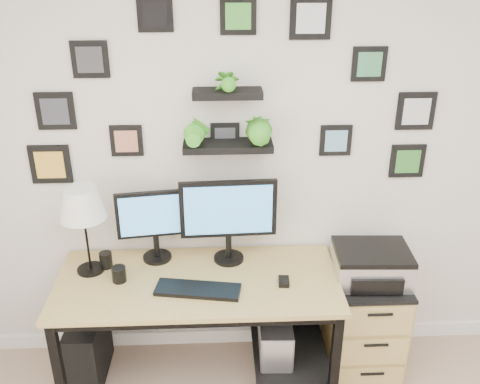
{
  "coord_description": "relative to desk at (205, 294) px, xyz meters",
  "views": [
    {
      "loc": [
        -0.36,
        -0.9,
        2.48
      ],
      "look_at": [
        -0.24,
        1.83,
        1.2
      ],
      "focal_mm": 40.0,
      "sensor_mm": 36.0,
      "label": 1
    }
  ],
  "objects": [
    {
      "name": "room",
      "position": [
        0.45,
        0.32,
        -0.58
      ],
      "size": [
        4.0,
        4.0,
        4.0
      ],
      "color": "tan",
      "rests_on": "ground"
    },
    {
      "name": "desk",
      "position": [
        0.0,
        0.0,
        0.0
      ],
      "size": [
        1.6,
        0.7,
        0.75
      ],
      "color": "tan",
      "rests_on": "ground"
    },
    {
      "name": "monitor_left",
      "position": [
        -0.28,
        0.2,
        0.39
      ],
      "size": [
        0.44,
        0.19,
        0.45
      ],
      "color": "black",
      "rests_on": "desk"
    },
    {
      "name": "monitor_right",
      "position": [
        0.15,
        0.16,
        0.43
      ],
      "size": [
        0.56,
        0.19,
        0.52
      ],
      "color": "black",
      "rests_on": "desk"
    },
    {
      "name": "keyboard",
      "position": [
        -0.03,
        -0.15,
        0.14
      ],
      "size": [
        0.48,
        0.22,
        0.02
      ],
      "primitive_type": "cube",
      "rotation": [
        0.0,
        0.0,
        -0.17
      ],
      "color": "black",
      "rests_on": "desk"
    },
    {
      "name": "mouse",
      "position": [
        0.45,
        -0.09,
        0.14
      ],
      "size": [
        0.07,
        0.09,
        0.03
      ],
      "primitive_type": "cube",
      "rotation": [
        0.0,
        0.0,
        -0.08
      ],
      "color": "black",
      "rests_on": "desk"
    },
    {
      "name": "table_lamp",
      "position": [
        -0.66,
        0.09,
        0.54
      ],
      "size": [
        0.26,
        0.26,
        0.52
      ],
      "color": "black",
      "rests_on": "desk"
    },
    {
      "name": "mug",
      "position": [
        -0.47,
        -0.03,
        0.17
      ],
      "size": [
        0.08,
        0.08,
        0.09
      ],
      "primitive_type": "cylinder",
      "color": "black",
      "rests_on": "desk"
    },
    {
      "name": "pen_cup",
      "position": [
        -0.57,
        0.12,
        0.17
      ],
      "size": [
        0.07,
        0.07,
        0.1
      ],
      "primitive_type": "cylinder",
      "color": "black",
      "rests_on": "desk"
    },
    {
      "name": "pc_tower_black",
      "position": [
        -0.73,
        0.05,
        -0.41
      ],
      "size": [
        0.2,
        0.43,
        0.43
      ],
      "primitive_type": "cube",
      "rotation": [
        0.0,
        0.0,
        -0.02
      ],
      "color": "black",
      "rests_on": "ground"
    },
    {
      "name": "pc_tower_grey",
      "position": [
        0.42,
        0.01,
        -0.41
      ],
      "size": [
        0.21,
        0.44,
        0.43
      ],
      "color": "gray",
      "rests_on": "ground"
    },
    {
      "name": "file_cabinet",
      "position": [
        0.98,
        0.06,
        -0.29
      ],
      "size": [
        0.43,
        0.53,
        0.67
      ],
      "color": "tan",
      "rests_on": "ground"
    },
    {
      "name": "printer",
      "position": [
        0.98,
        0.05,
        0.14
      ],
      "size": [
        0.45,
        0.37,
        0.2
      ],
      "color": "silver",
      "rests_on": "file_cabinet"
    },
    {
      "name": "wall_decor",
      "position": [
        0.17,
        0.27,
        1.03
      ],
      "size": [
        2.32,
        0.18,
        1.03
      ],
      "color": "black",
      "rests_on": "ground"
    }
  ]
}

